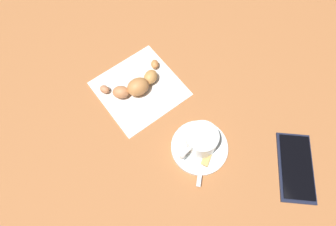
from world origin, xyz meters
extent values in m
plane|color=#A36336|center=(0.00, 0.00, 0.00)|extent=(1.80, 1.80, 0.00)
cylinder|color=white|center=(0.09, 0.05, 0.01)|extent=(0.13, 0.13, 0.01)
cylinder|color=white|center=(0.08, 0.05, 0.04)|extent=(0.07, 0.07, 0.05)
cylinder|color=#442911|center=(0.08, 0.05, 0.05)|extent=(0.06, 0.06, 0.00)
torus|color=white|center=(0.10, 0.01, 0.04)|extent=(0.02, 0.04, 0.04)
cube|color=silver|center=(0.13, 0.03, 0.01)|extent=(0.08, 0.06, 0.00)
ellipsoid|color=silver|center=(0.07, 0.07, 0.02)|extent=(0.03, 0.03, 0.01)
cube|color=tan|center=(0.11, 0.06, 0.01)|extent=(0.06, 0.06, 0.01)
cube|color=silver|center=(-0.11, -0.02, 0.00)|extent=(0.23, 0.23, 0.00)
ellipsoid|color=#BD7951|center=(-0.13, -0.10, 0.01)|extent=(0.03, 0.03, 0.02)
ellipsoid|color=#BE7A4D|center=(-0.11, -0.07, 0.02)|extent=(0.04, 0.05, 0.03)
ellipsoid|color=#BC7C44|center=(-0.10, -0.03, 0.03)|extent=(0.05, 0.06, 0.04)
ellipsoid|color=#C48847|center=(-0.12, 0.01, 0.02)|extent=(0.05, 0.05, 0.03)
ellipsoid|color=#C47C43|center=(-0.15, 0.04, 0.01)|extent=(0.03, 0.03, 0.02)
cube|color=#191D31|center=(0.21, 0.22, 0.00)|extent=(0.17, 0.14, 0.01)
cube|color=black|center=(0.21, 0.22, 0.01)|extent=(0.16, 0.13, 0.00)
camera|label=1|loc=(0.24, -0.10, 0.63)|focal=30.96mm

